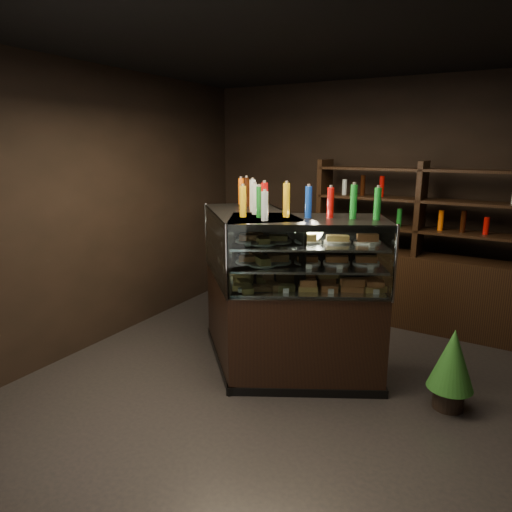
# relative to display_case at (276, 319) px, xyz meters

# --- Properties ---
(ground) EXTENTS (5.00, 5.00, 0.00)m
(ground) POSITION_rel_display_case_xyz_m (0.46, -0.22, -0.52)
(ground) COLOR black
(ground) RESTS_ON ground
(room_shell) EXTENTS (5.02, 5.02, 3.01)m
(room_shell) POSITION_rel_display_case_xyz_m (0.46, -0.22, 1.43)
(room_shell) COLOR black
(room_shell) RESTS_ON ground
(display_case) EXTENTS (2.21, 1.54, 1.55)m
(display_case) POSITION_rel_display_case_xyz_m (0.00, 0.00, 0.00)
(display_case) COLOR black
(display_case) RESTS_ON ground
(food_display) EXTENTS (1.81, 1.06, 0.47)m
(food_display) POSITION_rel_display_case_xyz_m (-0.00, -0.01, 0.66)
(food_display) COLOR #D4824C
(food_display) RESTS_ON display_case
(bottles_top) EXTENTS (1.63, 0.92, 0.30)m
(bottles_top) POSITION_rel_display_case_xyz_m (0.00, 0.00, 1.17)
(bottles_top) COLOR silver
(bottles_top) RESTS_ON display_case
(potted_conifer) EXTENTS (0.38, 0.38, 0.80)m
(potted_conifer) POSITION_rel_display_case_xyz_m (1.60, 0.06, -0.06)
(potted_conifer) COLOR black
(potted_conifer) RESTS_ON ground
(back_shelving) EXTENTS (2.51, 0.54, 2.00)m
(back_shelving) POSITION_rel_display_case_xyz_m (0.96, 1.83, 0.09)
(back_shelving) COLOR black
(back_shelving) RESTS_ON ground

